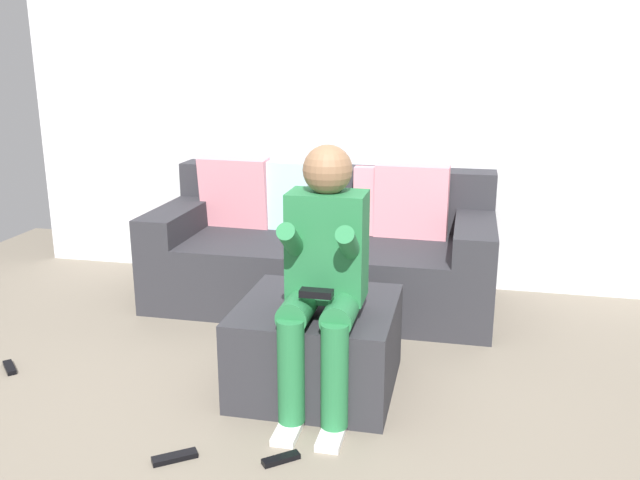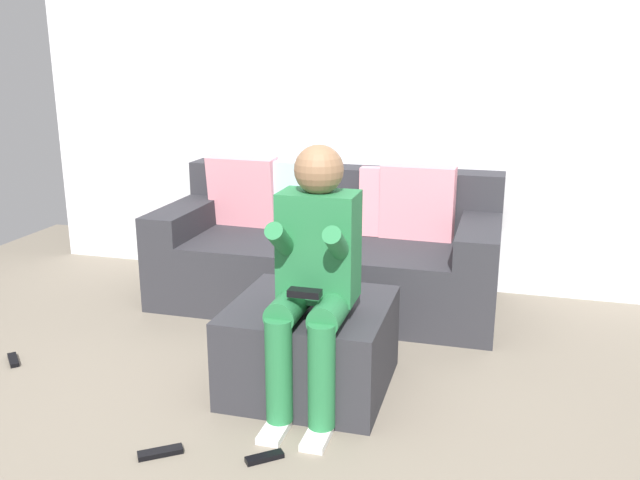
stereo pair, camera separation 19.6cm
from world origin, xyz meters
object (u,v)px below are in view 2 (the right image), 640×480
object	(u,v)px
ottoman	(311,345)
remote_under_side_table	(13,360)
couch_sectional	(330,249)
remote_near_ottoman	(265,457)
remote_by_storage_bin	(160,452)
person_seated	(314,269)

from	to	relation	value
ottoman	remote_under_side_table	bearing A→B (deg)	-174.00
couch_sectional	ottoman	size ratio (longest dim) A/B	2.91
remote_near_ottoman	remote_by_storage_bin	world-z (taller)	same
remote_by_storage_bin	remote_under_side_table	world-z (taller)	same
couch_sectional	remote_near_ottoman	xyz separation A→B (m)	(0.22, -1.85, -0.32)
couch_sectional	person_seated	size ratio (longest dim) A/B	1.79
ottoman	remote_near_ottoman	distance (m)	0.68
couch_sectional	person_seated	distance (m)	1.45
couch_sectional	ottoman	bearing A→B (deg)	-79.38
ottoman	person_seated	bearing A→B (deg)	-69.31
ottoman	remote_near_ottoman	world-z (taller)	ottoman
remote_near_ottoman	remote_under_side_table	distance (m)	1.65
ottoman	couch_sectional	bearing A→B (deg)	100.62
person_seated	remote_near_ottoman	distance (m)	0.80
person_seated	ottoman	bearing A→B (deg)	110.69
couch_sectional	remote_near_ottoman	size ratio (longest dim) A/B	13.79
remote_under_side_table	remote_by_storage_bin	bearing A→B (deg)	18.97
remote_near_ottoman	person_seated	bearing A→B (deg)	42.05
ottoman	remote_by_storage_bin	world-z (taller)	ottoman
remote_by_storage_bin	couch_sectional	bearing A→B (deg)	48.35
couch_sectional	remote_near_ottoman	distance (m)	1.90
remote_by_storage_bin	person_seated	bearing A→B (deg)	12.53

